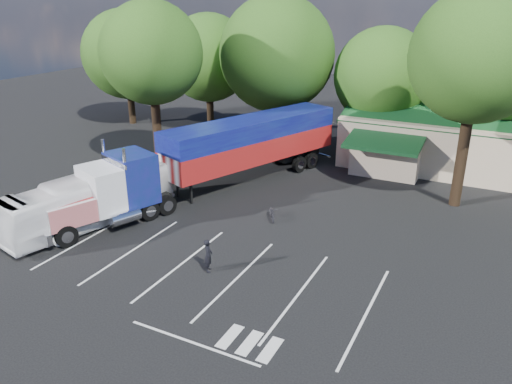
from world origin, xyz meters
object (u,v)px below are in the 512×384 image
at_px(semi_truck, 219,152).
at_px(tour_bus, 91,200).
at_px(bicycle, 272,213).
at_px(silver_sedan, 378,158).
at_px(woman, 208,255).

bearing_deg(semi_truck, tour_bus, -94.10).
bearing_deg(tour_bus, semi_truck, 77.85).
bearing_deg(semi_truck, bicycle, -7.45).
distance_m(tour_bus, silver_sedan, 22.29).
height_order(semi_truck, bicycle, semi_truck).
xyz_separation_m(bicycle, silver_sedan, (3.20, 13.00, 0.25)).
bearing_deg(tour_bus, silver_sedan, 68.66).
bearing_deg(bicycle, silver_sedan, 44.22).
bearing_deg(semi_truck, silver_sedan, 70.32).
xyz_separation_m(semi_truck, woman, (5.24, -9.94, -1.86)).
bearing_deg(tour_bus, bicycle, 42.99).
bearing_deg(woman, semi_truck, -1.99).
height_order(bicycle, tour_bus, tour_bus).
height_order(woman, tour_bus, tour_bus).
xyz_separation_m(woman, tour_bus, (-9.15, 1.59, 0.62)).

